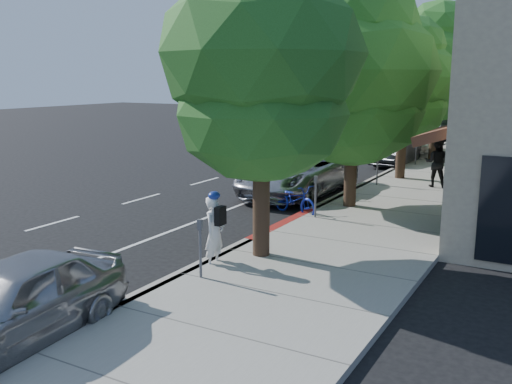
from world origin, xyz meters
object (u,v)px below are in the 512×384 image
Objects in this scene: street_tree_4 at (461,63)px; near_car_a at (12,303)px; street_tree_3 at (438,63)px; street_tree_5 at (476,77)px; cyclist at (215,233)px; bicycle at (295,199)px; street_tree_0 at (262,59)px; white_pickup at (417,141)px; street_tree_2 at (405,80)px; dark_suv_far at (441,126)px; silver_suv at (298,172)px; dark_sedan at (397,151)px; pedestrian at (437,163)px; street_tree_1 at (354,74)px.

near_car_a is at bearing -92.69° from street_tree_4.
street_tree_3 reaches higher than street_tree_5.
street_tree_5 is 31.20m from cyclist.
bicycle is (-1.30, -25.44, -3.77)m from street_tree_5.
street_tree_0 reaches higher than white_pickup.
dark_suv_far is (-2.02, 17.57, -3.25)m from street_tree_2.
cyclist is 8.71m from silver_suv.
street_tree_3 reaches higher than street_tree_2.
street_tree_5 is at bearing 76.62° from white_pickup.
dark_sedan is at bearing -100.50° from street_tree_4.
cyclist reaches higher than near_car_a.
bicycle is 1.01× the size of pedestrian.
silver_suv is at bearing 10.68° from cyclist.
silver_suv is at bearing -98.86° from street_tree_4.
street_tree_4 is (0.00, 18.00, 0.65)m from street_tree_1.
white_pickup is (1.17, 12.97, -0.08)m from silver_suv.
street_tree_5 is at bearing 90.00° from street_tree_3.
dark_suv_far is (-1.37, 30.57, 0.08)m from cyclist.
street_tree_5 is 35.99m from near_car_a.
street_tree_0 is at bearing 78.42° from pedestrian.
street_tree_4 is at bearing 90.00° from street_tree_1.
street_tree_4 is 30.13m from near_car_a.
street_tree_3 is at bearing 17.04° from bicycle.
street_tree_3 reaches higher than street_tree_1.
street_tree_4 is at bearing 63.36° from white_pickup.
silver_suv is 1.49× the size of dark_sedan.
street_tree_0 is 0.96× the size of street_tree_4.
street_tree_3 is at bearing -65.45° from white_pickup.
street_tree_0 is 8.81m from silver_suv.
street_tree_2 is at bearing -90.00° from street_tree_4.
silver_suv is at bearing 45.96° from bicycle.
street_tree_4 is 20.00m from bicycle.
street_tree_4 is 8.84m from dark_sedan.
cyclist is (-0.65, -7.00, -3.55)m from street_tree_1.
street_tree_3 reaches higher than dark_sedan.
bicycle is (-1.30, 4.56, -4.20)m from street_tree_0.
dark_sedan is 6.54m from pedestrian.
street_tree_1 is at bearing -29.74° from silver_suv.
silver_suv is (-2.57, -22.50, -3.41)m from street_tree_5.
street_tree_3 is (-0.00, 6.00, 0.76)m from street_tree_2.
cyclist is at bearing -93.02° from white_pickup.
silver_suv is at bearing 90.55° from near_car_a.
white_pickup is at bearing 22.92° from bicycle.
silver_suv reaches higher than cyclist.
white_pickup is at bearing 92.12° from dark_sedan.
cyclist is 4.84m from near_car_a.
street_tree_5 is 1.70× the size of dark_sedan.
white_pickup is at bearing -98.35° from street_tree_5.
street_tree_3 is 1.47× the size of dark_suv_far.
bicycle is (-0.65, 5.56, -0.35)m from cyclist.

